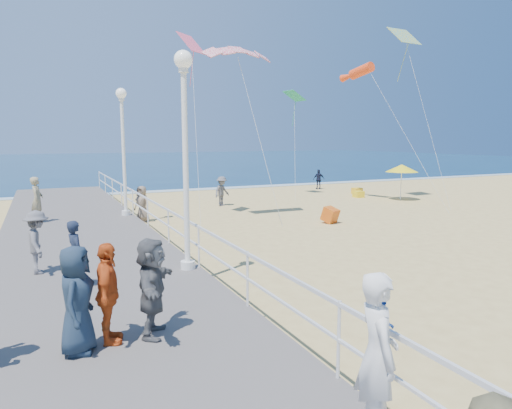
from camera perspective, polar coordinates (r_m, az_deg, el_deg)
name	(u,v)px	position (r m, az deg, el deg)	size (l,w,h in m)	color
ground	(359,260)	(14.26, 12.71, -6.80)	(160.00, 160.00, 0.00)	#D2B86D
ocean	(100,162)	(76.37, -18.96, 5.06)	(160.00, 90.00, 0.05)	#0C2A48
surf_line	(176,190)	(32.65, -9.99, 1.74)	(160.00, 1.20, 0.04)	white
boardwalk	(99,288)	(11.39, -19.06, -9.86)	(5.00, 44.00, 0.40)	#68625E
railing	(199,235)	(11.61, -7.18, -3.76)	(0.05, 42.00, 0.55)	white
lamp_post_mid	(185,138)	(11.27, -8.87, 8.20)	(0.44, 0.44, 5.32)	white
lamp_post_far	(123,138)	(20.06, -16.29, 7.94)	(0.44, 0.44, 5.32)	white
woman_holding_toddler	(377,356)	(5.34, 14.93, -17.79)	(0.68, 0.45, 1.86)	white
toddler_held	(380,322)	(5.41, 15.25, -14.04)	(0.36, 0.28, 0.75)	blue
spectator_0	(76,254)	(10.78, -21.61, -5.78)	(0.54, 0.36, 1.49)	#161E32
spectator_2	(37,242)	(12.24, -25.66, -4.27)	(1.00, 0.57, 1.54)	#5B5A5F
spectator_3	(108,294)	(7.70, -18.03, -10.56)	(0.96, 0.40, 1.64)	#D04F1A
spectator_4	(77,300)	(7.54, -21.52, -11.01)	(0.82, 0.53, 1.67)	#1C2B3D
spectator_5	(152,287)	(7.81, -12.87, -10.03)	(1.54, 0.49, 1.66)	#515256
spectator_6	(37,200)	(19.71, -25.67, 0.55)	(0.65, 0.43, 1.79)	gray
beach_walker_a	(222,191)	(24.98, -4.29, 1.68)	(1.04, 0.60, 1.61)	#59585D
beach_walker_b	(319,179)	(33.58, 7.85, 3.14)	(0.84, 0.35, 1.44)	#181C34
beach_walker_c	(142,204)	(20.73, -14.06, 0.08)	(0.78, 0.51, 1.60)	#7C6855
box_kite	(330,216)	(20.08, 9.25, -1.48)	(0.55, 0.55, 0.60)	red
beach_umbrella	(402,168)	(28.49, 17.76, 4.34)	(1.90, 1.90, 2.14)	white
beach_chair_left	(357,191)	(31.14, 12.50, 1.67)	(0.55, 0.55, 0.40)	yellow
beach_chair_right	(358,194)	(29.29, 12.68, 1.27)	(0.55, 0.55, 0.40)	yellow
kite_parafoil	(238,50)	(20.84, -2.30, 18.76)	(3.08, 0.90, 0.30)	red
kite_windsock	(362,71)	(27.28, 13.06, 15.96)	(0.56, 0.56, 2.41)	#FF4315
kite_diamond_pink	(191,43)	(21.41, -8.10, 19.33)	(1.19, 1.19, 0.02)	#EC5778
kite_diamond_multi	(404,36)	(28.90, 18.04, 19.40)	(1.59, 1.59, 0.02)	#167EC2
kite_diamond_green	(294,96)	(29.57, 4.81, 13.38)	(1.19, 1.19, 0.02)	#22A068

